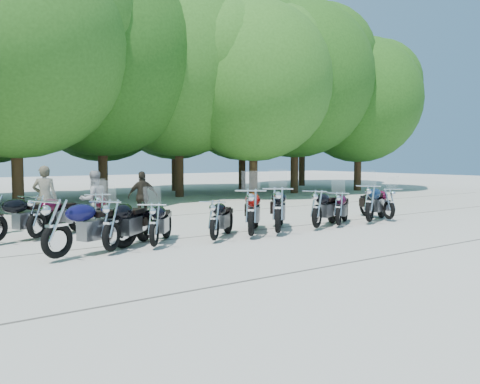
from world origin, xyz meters
TOP-DOWN VIEW (x-y plane):
  - ground at (0.00, 0.00)m, footprint 90.00×90.00m
  - tree_3 at (-3.57, 11.24)m, footprint 8.70×8.70m
  - tree_4 at (0.54, 13.09)m, footprint 9.13×9.13m
  - tree_5 at (4.61, 13.20)m, footprint 9.04×9.04m
  - tree_6 at (7.55, 10.82)m, footprint 8.00×8.00m
  - tree_7 at (11.20, 11.78)m, footprint 8.79×8.79m
  - tree_8 at (15.83, 11.20)m, footprint 7.53×7.53m
  - tree_12 at (1.80, 16.47)m, footprint 7.88×7.88m
  - tree_13 at (6.69, 17.47)m, footprint 8.31×8.31m
  - tree_14 at (10.68, 16.09)m, footprint 8.02×8.02m
  - tree_15 at (16.61, 17.02)m, footprint 9.67×9.67m
  - motorcycle_0 at (-5.21, 0.39)m, footprint 2.59×1.62m
  - motorcycle_1 at (-4.06, 0.50)m, footprint 2.23×2.08m
  - motorcycle_2 at (-3.06, 0.53)m, footprint 1.79×2.04m
  - motorcycle_3 at (-1.51, 0.45)m, footprint 1.93×1.86m
  - motorcycle_4 at (-0.44, 0.41)m, footprint 2.23×2.43m
  - motorcycle_5 at (0.42, 0.39)m, footprint 2.30×2.43m
  - motorcycle_6 at (1.93, 0.51)m, footprint 2.34×1.71m
  - motorcycle_7 at (2.85, 0.55)m, footprint 2.07×1.74m
  - motorcycle_8 at (4.15, 0.50)m, footprint 2.50×1.76m
  - motorcycle_9 at (5.23, 0.61)m, footprint 1.39×2.24m
  - motorcycle_11 at (-4.88, 3.24)m, footprint 2.23×1.88m
  - motorcycle_12 at (-3.27, 3.37)m, footprint 1.57×2.29m
  - rider_1 at (-3.05, 4.35)m, footprint 0.86×0.69m
  - rider_2 at (-1.21, 5.07)m, footprint 1.00×0.60m
  - rider_3 at (-4.16, 5.20)m, footprint 0.78×0.67m

SIDE VIEW (x-z plane):
  - ground at x=0.00m, z-range 0.00..0.00m
  - motorcycle_3 at x=-1.51m, z-range 0.00..1.16m
  - motorcycle_2 at x=-3.06m, z-range 0.00..1.18m
  - motorcycle_7 at x=2.85m, z-range 0.00..1.18m
  - motorcycle_9 at x=5.23m, z-range 0.00..1.21m
  - motorcycle_12 at x=-3.27m, z-range 0.00..1.25m
  - motorcycle_11 at x=-4.88m, z-range 0.00..1.27m
  - motorcycle_6 at x=1.93m, z-range 0.00..1.29m
  - motorcycle_1 at x=-4.06m, z-range 0.00..1.32m
  - motorcycle_8 at x=4.15m, z-range 0.00..1.37m
  - motorcycle_0 at x=-5.21m, z-range 0.00..1.40m
  - motorcycle_4 at x=-0.44m, z-range 0.00..1.43m
  - motorcycle_5 at x=0.42m, z-range 0.00..1.45m
  - rider_2 at x=-1.21m, z-range 0.00..1.60m
  - rider_1 at x=-3.05m, z-range 0.00..1.67m
  - rider_3 at x=-4.16m, z-range 0.00..1.81m
  - tree_8 at x=15.83m, z-range 0.85..10.10m
  - tree_12 at x=1.80m, z-range 0.89..10.56m
  - tree_6 at x=7.55m, z-range 0.90..10.72m
  - tree_14 at x=10.68m, z-range 0.91..10.75m
  - tree_13 at x=6.69m, z-range 0.94..11.14m
  - tree_3 at x=-3.57m, z-range 0.98..11.66m
  - tree_7 at x=11.20m, z-range 0.99..11.79m
  - tree_5 at x=4.61m, z-range 1.02..12.12m
  - tree_4 at x=0.54m, z-range 1.03..12.24m
  - tree_15 at x=16.61m, z-range 1.09..12.96m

